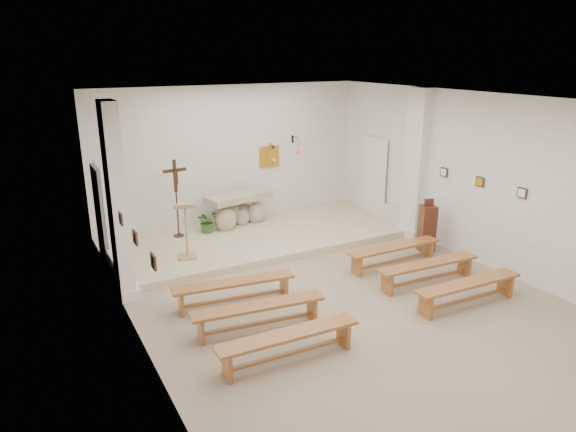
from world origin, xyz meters
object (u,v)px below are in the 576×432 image
bench_right_second (428,268)px  bench_left_front (234,287)px  bench_left_second (258,311)px  bench_left_third (288,340)px  bench_right_third (468,288)px  altar (238,211)px  bench_right_front (394,251)px  lectern (186,230)px  crucifix_stand (176,193)px  donation_pedestal (427,228)px

bench_right_second → bench_left_front: bearing=167.6°
bench_right_second → bench_left_second: bearing=-176.9°
bench_left_third → bench_right_third: size_ratio=1.00×
bench_left_front → bench_left_third: 1.97m
altar → bench_right_front: 4.13m
bench_left_front → lectern: bearing=101.4°
bench_right_second → bench_left_third: 3.69m
lectern → bench_left_front: bearing=-69.4°
altar → crucifix_stand: (-1.58, -0.16, 0.72)m
bench_left_second → bench_right_second: same height
lectern → donation_pedestal: lectern is taller
altar → lectern: (-1.81, -1.52, 0.27)m
lectern → bench_right_second: 4.86m
crucifix_stand → bench_left_third: bearing=-96.8°
bench_right_second → bench_right_third: 0.99m
altar → bench_left_second: (-1.67, -4.66, -0.14)m
lectern → bench_right_third: lectern is taller
altar → bench_right_second: altar is taller
bench_right_second → bench_right_third: (0.00, -0.99, 0.00)m
bench_right_front → bench_right_second: (0.00, -0.99, 0.00)m
bench_left_second → bench_left_third: (-0.00, -0.99, 0.00)m
donation_pedestal → bench_left_second: (-4.79, -1.37, -0.19)m
bench_right_front → bench_left_second: (-3.55, -0.99, 0.00)m
bench_left_third → bench_right_front: bearing=31.2°
crucifix_stand → bench_right_third: 6.54m
lectern → crucifix_stand: 1.45m
donation_pedestal → bench_right_third: size_ratio=0.55×
altar → bench_right_second: size_ratio=0.81×
altar → crucifix_stand: bearing=174.3°
lectern → bench_right_second: (3.69, -3.14, -0.41)m
bench_right_front → bench_left_third: same height
altar → bench_left_front: 4.04m
crucifix_stand → bench_left_second: bearing=-97.0°
bench_right_third → donation_pedestal: bearing=64.6°
altar → bench_left_third: size_ratio=0.81×
lectern → bench_left_second: lectern is taller
bench_left_front → bench_right_second: same height
crucifix_stand → bench_left_third: size_ratio=0.84×
bench_left_third → lectern: bearing=94.1°
bench_right_front → lectern: bearing=150.1°
lectern → crucifix_stand: bearing=97.3°
crucifix_stand → bench_right_second: 5.74m
altar → bench_right_third: bearing=-82.9°
bench_left_second → bench_right_second: (3.55, 0.00, 0.00)m
crucifix_stand → bench_right_second: size_ratio=0.84×
bench_left_second → bench_left_front: bearing=97.1°
donation_pedestal → bench_left_third: bearing=-135.6°
donation_pedestal → bench_left_second: size_ratio=0.55×
altar → bench_left_second: size_ratio=0.80×
bench_right_front → crucifix_stand: bearing=134.9°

